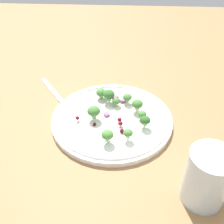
{
  "coord_description": "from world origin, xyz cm",
  "views": [
    {
      "loc": [
        -44.53,
        -4.58,
        39.96
      ],
      "look_at": [
        1.99,
        -1.9,
        2.7
      ],
      "focal_mm": 42.22,
      "sensor_mm": 36.0,
      "label": 1
    }
  ],
  "objects_px": {
    "plate": "(112,118)",
    "broccoli_floret_1": "(127,97)",
    "broccoli_floret_2": "(137,104)",
    "broccoli_floret_0": "(107,135)",
    "water_glass": "(207,178)",
    "fork": "(58,96)"
  },
  "relations": [
    {
      "from": "plate",
      "to": "fork",
      "type": "xyz_separation_m",
      "value": [
        0.09,
        0.15,
        -0.01
      ]
    },
    {
      "from": "plate",
      "to": "broccoli_floret_1",
      "type": "distance_m",
      "value": 0.07
    },
    {
      "from": "broccoli_floret_0",
      "to": "broccoli_floret_1",
      "type": "distance_m",
      "value": 0.14
    },
    {
      "from": "broccoli_floret_2",
      "to": "water_glass",
      "type": "bearing_deg",
      "value": -153.39
    },
    {
      "from": "fork",
      "to": "water_glass",
      "type": "xyz_separation_m",
      "value": [
        -0.28,
        -0.31,
        0.05
      ]
    },
    {
      "from": "fork",
      "to": "broccoli_floret_0",
      "type": "bearing_deg",
      "value": -139.91
    },
    {
      "from": "broccoli_floret_0",
      "to": "water_glass",
      "type": "relative_size",
      "value": 0.24
    },
    {
      "from": "broccoli_floret_0",
      "to": "broccoli_floret_2",
      "type": "distance_m",
      "value": 0.12
    },
    {
      "from": "plate",
      "to": "broccoli_floret_0",
      "type": "distance_m",
      "value": 0.09
    },
    {
      "from": "fork",
      "to": "broccoli_floret_2",
      "type": "bearing_deg",
      "value": -107.52
    },
    {
      "from": "broccoli_floret_0",
      "to": "plate",
      "type": "bearing_deg",
      "value": -3.18
    },
    {
      "from": "broccoli_floret_1",
      "to": "plate",
      "type": "bearing_deg",
      "value": 147.35
    },
    {
      "from": "broccoli_floret_0",
      "to": "fork",
      "type": "height_order",
      "value": "broccoli_floret_0"
    },
    {
      "from": "broccoli_floret_0",
      "to": "water_glass",
      "type": "height_order",
      "value": "water_glass"
    },
    {
      "from": "broccoli_floret_1",
      "to": "water_glass",
      "type": "xyz_separation_m",
      "value": [
        -0.24,
        -0.13,
        0.02
      ]
    },
    {
      "from": "plate",
      "to": "water_glass",
      "type": "relative_size",
      "value": 2.69
    },
    {
      "from": "broccoli_floret_1",
      "to": "water_glass",
      "type": "distance_m",
      "value": 0.28
    },
    {
      "from": "broccoli_floret_1",
      "to": "broccoli_floret_2",
      "type": "xyz_separation_m",
      "value": [
        -0.03,
        -0.02,
        0.0
      ]
    },
    {
      "from": "plate",
      "to": "broccoli_floret_1",
      "type": "relative_size",
      "value": 12.5
    },
    {
      "from": "water_glass",
      "to": "broccoli_floret_0",
      "type": "bearing_deg",
      "value": 57.16
    },
    {
      "from": "broccoli_floret_1",
      "to": "broccoli_floret_2",
      "type": "distance_m",
      "value": 0.04
    },
    {
      "from": "water_glass",
      "to": "broccoli_floret_2",
      "type": "bearing_deg",
      "value": 26.61
    }
  ]
}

